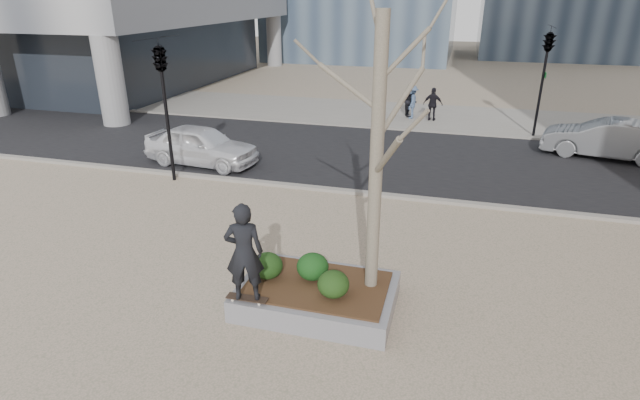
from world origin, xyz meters
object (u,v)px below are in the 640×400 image
(planter, at_px, (317,296))
(police_car, at_px, (201,145))
(skateboard, at_px, (247,299))
(skateboarder, at_px, (244,252))

(planter, height_order, police_car, police_car)
(skateboard, distance_m, police_car, 9.68)
(skateboard, relative_size, skateboarder, 0.41)
(skateboard, height_order, skateboarder, skateboarder)
(planter, bearing_deg, skateboarder, -142.76)
(police_car, bearing_deg, planter, -133.18)
(planter, height_order, skateboard, skateboard)
(skateboarder, distance_m, police_car, 9.71)
(skateboard, xyz_separation_m, police_car, (-5.25, 8.13, 0.23))
(skateboarder, xyz_separation_m, police_car, (-5.25, 8.13, -0.75))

